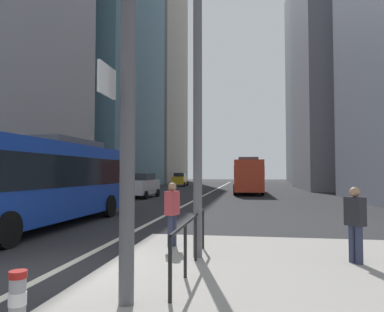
% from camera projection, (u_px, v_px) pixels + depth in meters
% --- Properties ---
extents(ground_plane, '(160.00, 160.00, 0.00)m').
position_uv_depth(ground_plane, '(196.00, 200.00, 27.11)').
color(ground_plane, '#28282B').
extents(median_island, '(9.00, 10.00, 0.15)m').
position_uv_depth(median_island, '(354.00, 302.00, 5.54)').
color(median_island, gray).
rests_on(median_island, ground).
extents(lane_centre_line, '(0.20, 80.00, 0.01)m').
position_uv_depth(lane_centre_line, '(210.00, 192.00, 36.98)').
color(lane_centre_line, beige).
rests_on(lane_centre_line, ground).
extents(office_tower_left_mid, '(11.85, 22.62, 39.95)m').
position_uv_depth(office_tower_left_mid, '(105.00, 44.00, 51.18)').
color(office_tower_left_mid, slate).
rests_on(office_tower_left_mid, ground).
extents(office_tower_left_far, '(10.70, 22.18, 43.81)m').
position_uv_depth(office_tower_left_far, '(154.00, 79.00, 78.00)').
color(office_tower_left_far, gray).
rests_on(office_tower_left_far, ground).
extents(office_tower_right_mid, '(13.87, 16.02, 30.37)m').
position_uv_depth(office_tower_right_mid, '(357.00, 64.00, 44.46)').
color(office_tower_right_mid, gray).
rests_on(office_tower_right_mid, ground).
extents(office_tower_right_far, '(10.45, 20.15, 38.67)m').
position_uv_depth(office_tower_right_far, '(319.00, 80.00, 68.35)').
color(office_tower_right_far, slate).
rests_on(office_tower_right_far, ground).
extents(city_bus_blue_oncoming, '(2.84, 10.87, 3.40)m').
position_uv_depth(city_bus_blue_oncoming, '(42.00, 178.00, 13.45)').
color(city_bus_blue_oncoming, '#14389E').
rests_on(city_bus_blue_oncoming, ground).
extents(city_bus_red_receding, '(2.94, 11.30, 3.40)m').
position_uv_depth(city_bus_red_receding, '(248.00, 174.00, 35.80)').
color(city_bus_red_receding, red).
rests_on(city_bus_red_receding, ground).
extents(car_oncoming_mid, '(2.19, 4.64, 1.94)m').
position_uv_depth(car_oncoming_mid, '(141.00, 185.00, 29.20)').
color(car_oncoming_mid, silver).
rests_on(car_oncoming_mid, ground).
extents(car_receding_near, '(2.15, 4.35, 1.94)m').
position_uv_depth(car_receding_near, '(248.00, 178.00, 61.16)').
color(car_receding_near, maroon).
rests_on(car_receding_near, ground).
extents(car_receding_far, '(2.19, 4.08, 1.94)m').
position_uv_depth(car_receding_far, '(244.00, 179.00, 59.84)').
color(car_receding_far, '#232838').
rests_on(car_receding_far, ground).
extents(car_oncoming_far, '(2.15, 4.44, 1.94)m').
position_uv_depth(car_oncoming_far, '(180.00, 179.00, 53.45)').
color(car_oncoming_far, gold).
rests_on(car_oncoming_far, ground).
extents(street_lamp_post, '(5.50, 0.32, 8.00)m').
position_uv_depth(street_lamp_post, '(198.00, 30.00, 8.35)').
color(street_lamp_post, '#56565B').
rests_on(street_lamp_post, median_island).
extents(bollard_left, '(0.20, 0.20, 0.80)m').
position_uv_depth(bollard_left, '(17.00, 303.00, 4.02)').
color(bollard_left, '#99999E').
rests_on(bollard_left, median_island).
extents(pedestrian_railing, '(0.06, 3.87, 0.98)m').
position_uv_depth(pedestrian_railing, '(191.00, 232.00, 7.19)').
color(pedestrian_railing, black).
rests_on(pedestrian_railing, median_island).
extents(pedestrian_waiting, '(0.35, 0.44, 1.62)m').
position_uv_depth(pedestrian_waiting, '(172.00, 211.00, 9.36)').
color(pedestrian_waiting, '#2D334C').
rests_on(pedestrian_waiting, median_island).
extents(pedestrian_far, '(0.42, 0.45, 1.58)m').
position_uv_depth(pedestrian_far, '(355.00, 221.00, 7.61)').
color(pedestrian_far, '#2D334C').
rests_on(pedestrian_far, median_island).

